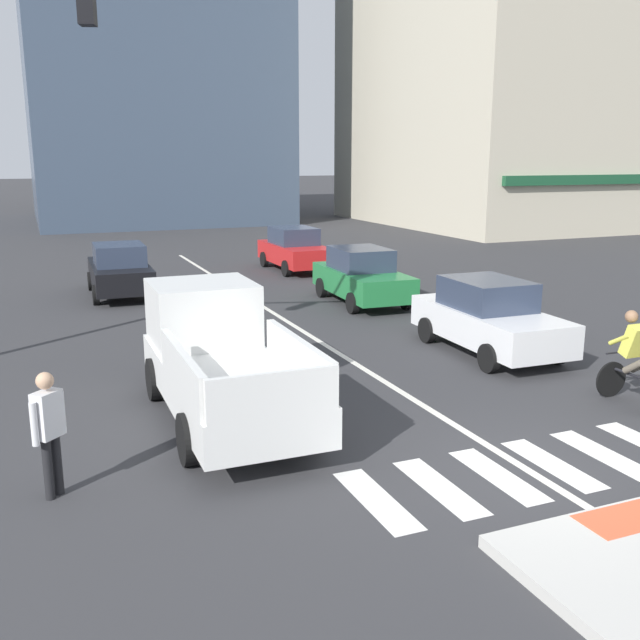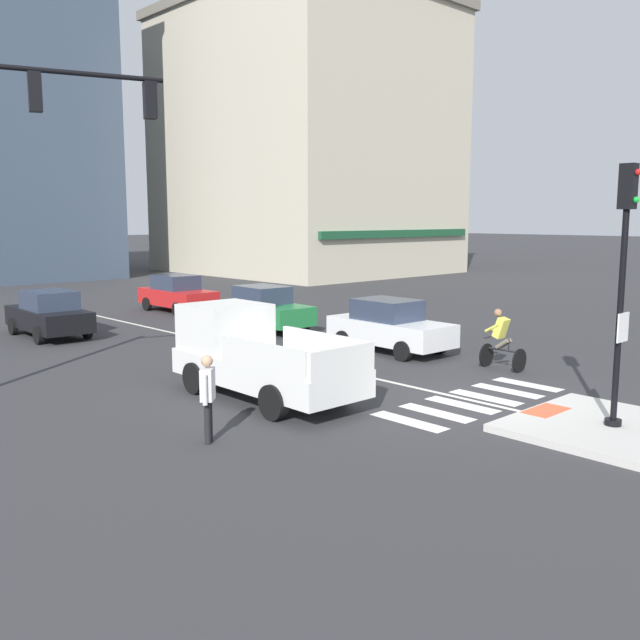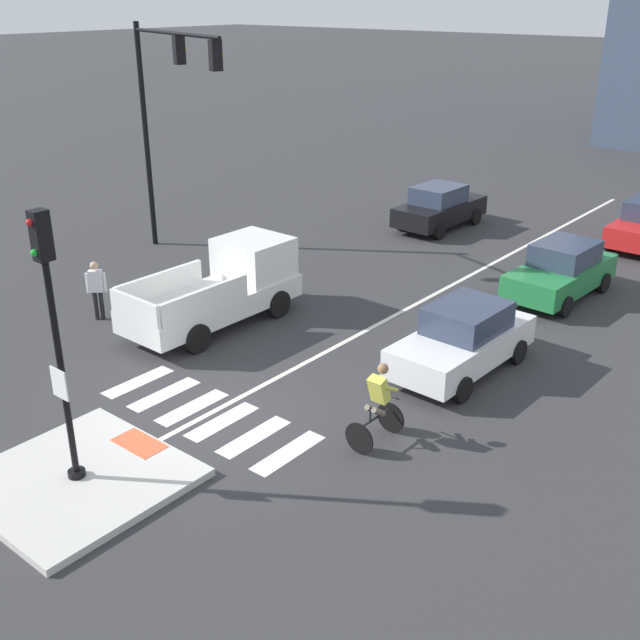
{
  "view_description": "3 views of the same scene",
  "coord_description": "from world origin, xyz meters",
  "px_view_note": "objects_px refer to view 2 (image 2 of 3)",
  "views": [
    {
      "loc": [
        -6.15,
        -7.24,
        4.27
      ],
      "look_at": [
        -1.17,
        4.79,
        1.25
      ],
      "focal_mm": 39.6,
      "sensor_mm": 36.0,
      "label": 1
    },
    {
      "loc": [
        -13.11,
        -8.71,
        4.16
      ],
      "look_at": [
        -1.15,
        4.04,
        1.57
      ],
      "focal_mm": 38.83,
      "sensor_mm": 36.0,
      "label": 2
    },
    {
      "loc": [
        10.92,
        -9.33,
        8.33
      ],
      "look_at": [
        -0.03,
        3.94,
        0.92
      ],
      "focal_mm": 42.94,
      "sensor_mm": 36.0,
      "label": 3
    }
  ],
  "objects_px": {
    "car_black_westbound_distant": "(49,314)",
    "pickup_truck_white_westbound_near": "(253,355)",
    "cyclist": "(501,338)",
    "signal_pole": "(623,271)",
    "car_green_eastbound_far": "(264,308)",
    "pedestrian_at_curb_left": "(208,392)",
    "car_red_eastbound_distant": "(177,294)",
    "car_white_eastbound_mid": "(389,326)"
  },
  "relations": [
    {
      "from": "pickup_truck_white_westbound_near",
      "to": "signal_pole",
      "type": "bearing_deg",
      "value": -64.55
    },
    {
      "from": "car_black_westbound_distant",
      "to": "pickup_truck_white_westbound_near",
      "type": "bearing_deg",
      "value": -88.88
    },
    {
      "from": "signal_pole",
      "to": "pedestrian_at_curb_left",
      "type": "bearing_deg",
      "value": 141.35
    },
    {
      "from": "signal_pole",
      "to": "car_red_eastbound_distant",
      "type": "bearing_deg",
      "value": 81.21
    },
    {
      "from": "car_black_westbound_distant",
      "to": "pedestrian_at_curb_left",
      "type": "bearing_deg",
      "value": -100.52
    },
    {
      "from": "car_red_eastbound_distant",
      "to": "pickup_truck_white_westbound_near",
      "type": "distance_m",
      "value": 15.62
    },
    {
      "from": "pickup_truck_white_westbound_near",
      "to": "cyclist",
      "type": "xyz_separation_m",
      "value": [
        6.77,
        -2.39,
        -0.11
      ]
    },
    {
      "from": "car_green_eastbound_far",
      "to": "car_red_eastbound_distant",
      "type": "bearing_deg",
      "value": 87.01
    },
    {
      "from": "car_white_eastbound_mid",
      "to": "pickup_truck_white_westbound_near",
      "type": "xyz_separation_m",
      "value": [
        -6.49,
        -1.45,
        0.17
      ]
    },
    {
      "from": "signal_pole",
      "to": "car_red_eastbound_distant",
      "type": "distance_m",
      "value": 21.59
    },
    {
      "from": "signal_pole",
      "to": "pedestrian_at_curb_left",
      "type": "relative_size",
      "value": 3.0
    },
    {
      "from": "cyclist",
      "to": "pedestrian_at_curb_left",
      "type": "xyz_separation_m",
      "value": [
        -9.52,
        0.21,
        0.11
      ]
    },
    {
      "from": "cyclist",
      "to": "car_black_westbound_distant",
      "type": "bearing_deg",
      "value": 116.87
    },
    {
      "from": "car_green_eastbound_far",
      "to": "pedestrian_at_curb_left",
      "type": "height_order",
      "value": "pedestrian_at_curb_left"
    },
    {
      "from": "car_black_westbound_distant",
      "to": "cyclist",
      "type": "distance_m",
      "value": 15.48
    },
    {
      "from": "signal_pole",
      "to": "car_green_eastbound_far",
      "type": "distance_m",
      "value": 15.05
    },
    {
      "from": "car_black_westbound_distant",
      "to": "car_white_eastbound_mid",
      "type": "distance_m",
      "value": 12.03
    },
    {
      "from": "car_black_westbound_distant",
      "to": "car_green_eastbound_far",
      "type": "xyz_separation_m",
      "value": [
        6.52,
        -3.92,
        0.0
      ]
    },
    {
      "from": "car_red_eastbound_distant",
      "to": "car_green_eastbound_far",
      "type": "bearing_deg",
      "value": -92.99
    },
    {
      "from": "car_red_eastbound_distant",
      "to": "cyclist",
      "type": "distance_m",
      "value": 16.53
    },
    {
      "from": "signal_pole",
      "to": "pickup_truck_white_westbound_near",
      "type": "relative_size",
      "value": 0.98
    },
    {
      "from": "car_black_westbound_distant",
      "to": "car_white_eastbound_mid",
      "type": "relative_size",
      "value": 1.0
    },
    {
      "from": "cyclist",
      "to": "pedestrian_at_curb_left",
      "type": "bearing_deg",
      "value": 178.77
    },
    {
      "from": "pickup_truck_white_westbound_near",
      "to": "pedestrian_at_curb_left",
      "type": "height_order",
      "value": "pickup_truck_white_westbound_near"
    },
    {
      "from": "car_white_eastbound_mid",
      "to": "pickup_truck_white_westbound_near",
      "type": "distance_m",
      "value": 6.66
    },
    {
      "from": "car_green_eastbound_far",
      "to": "car_red_eastbound_distant",
      "type": "relative_size",
      "value": 1.02
    },
    {
      "from": "car_white_eastbound_mid",
      "to": "pedestrian_at_curb_left",
      "type": "height_order",
      "value": "pedestrian_at_curb_left"
    },
    {
      "from": "car_black_westbound_distant",
      "to": "car_white_eastbound_mid",
      "type": "bearing_deg",
      "value": -56.03
    },
    {
      "from": "signal_pole",
      "to": "car_white_eastbound_mid",
      "type": "distance_m",
      "value": 9.38
    },
    {
      "from": "car_red_eastbound_distant",
      "to": "car_white_eastbound_mid",
      "type": "bearing_deg",
      "value": -90.69
    },
    {
      "from": "signal_pole",
      "to": "car_white_eastbound_mid",
      "type": "height_order",
      "value": "signal_pole"
    },
    {
      "from": "car_white_eastbound_mid",
      "to": "car_red_eastbound_distant",
      "type": "relative_size",
      "value": 1.01
    },
    {
      "from": "pedestrian_at_curb_left",
      "to": "car_black_westbound_distant",
      "type": "bearing_deg",
      "value": 79.48
    },
    {
      "from": "car_red_eastbound_distant",
      "to": "pedestrian_at_curb_left",
      "type": "xyz_separation_m",
      "value": [
        -9.4,
        -16.32,
        0.17
      ]
    },
    {
      "from": "car_green_eastbound_far",
      "to": "cyclist",
      "type": "height_order",
      "value": "cyclist"
    },
    {
      "from": "pickup_truck_white_westbound_near",
      "to": "cyclist",
      "type": "height_order",
      "value": "pickup_truck_white_westbound_near"
    },
    {
      "from": "car_red_eastbound_distant",
      "to": "cyclist",
      "type": "relative_size",
      "value": 2.45
    },
    {
      "from": "pedestrian_at_curb_left",
      "to": "pickup_truck_white_westbound_near",
      "type": "bearing_deg",
      "value": 38.41
    },
    {
      "from": "car_white_eastbound_mid",
      "to": "signal_pole",
      "type": "bearing_deg",
      "value": -110.16
    },
    {
      "from": "car_black_westbound_distant",
      "to": "pedestrian_at_curb_left",
      "type": "distance_m",
      "value": 13.84
    },
    {
      "from": "car_red_eastbound_distant",
      "to": "pickup_truck_white_westbound_near",
      "type": "xyz_separation_m",
      "value": [
        -6.65,
        -14.14,
        0.17
      ]
    },
    {
      "from": "signal_pole",
      "to": "car_black_westbound_distant",
      "type": "height_order",
      "value": "signal_pole"
    }
  ]
}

